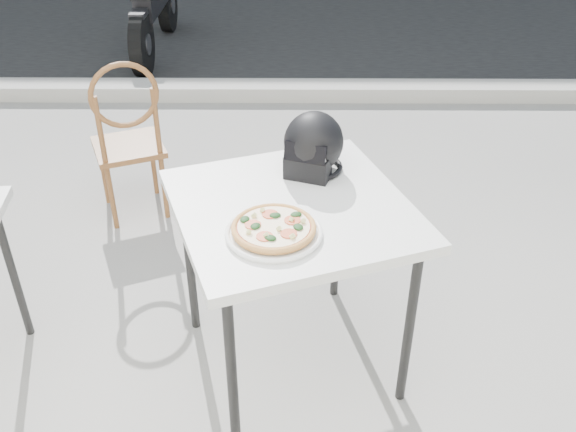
{
  "coord_description": "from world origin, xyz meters",
  "views": [
    {
      "loc": [
        0.56,
        -2.07,
        2.13
      ],
      "look_at": [
        0.55,
        -0.16,
        0.88
      ],
      "focal_mm": 40.0,
      "sensor_mm": 36.0,
      "label": 1
    }
  ],
  "objects_px": {
    "pizza": "(274,227)",
    "motorcycle": "(154,9)",
    "plate": "(274,233)",
    "helmet": "(313,146)",
    "cafe_table_main": "(292,221)",
    "cafe_chair_main": "(128,132)"
  },
  "relations": [
    {
      "from": "cafe_table_main",
      "to": "helmet",
      "type": "relative_size",
      "value": 3.47
    },
    {
      "from": "pizza",
      "to": "cafe_chair_main",
      "type": "bearing_deg",
      "value": 121.77
    },
    {
      "from": "cafe_table_main",
      "to": "cafe_chair_main",
      "type": "distance_m",
      "value": 1.51
    },
    {
      "from": "motorcycle",
      "to": "plate",
      "type": "bearing_deg",
      "value": -73.33
    },
    {
      "from": "helmet",
      "to": "cafe_table_main",
      "type": "bearing_deg",
      "value": -88.44
    },
    {
      "from": "plate",
      "to": "cafe_chair_main",
      "type": "bearing_deg",
      "value": 121.77
    },
    {
      "from": "cafe_table_main",
      "to": "pizza",
      "type": "height_order",
      "value": "pizza"
    },
    {
      "from": "plate",
      "to": "motorcycle",
      "type": "distance_m",
      "value": 4.59
    },
    {
      "from": "pizza",
      "to": "helmet",
      "type": "xyz_separation_m",
      "value": [
        0.15,
        0.48,
        0.08
      ]
    },
    {
      "from": "cafe_table_main",
      "to": "helmet",
      "type": "height_order",
      "value": "helmet"
    },
    {
      "from": "cafe_chair_main",
      "to": "motorcycle",
      "type": "relative_size",
      "value": 0.53
    },
    {
      "from": "cafe_table_main",
      "to": "motorcycle",
      "type": "distance_m",
      "value": 4.4
    },
    {
      "from": "plate",
      "to": "helmet",
      "type": "distance_m",
      "value": 0.51
    },
    {
      "from": "helmet",
      "to": "cafe_chair_main",
      "type": "xyz_separation_m",
      "value": [
        -1.01,
        0.91,
        -0.38
      ]
    },
    {
      "from": "helmet",
      "to": "plate",
      "type": "bearing_deg",
      "value": -88.5
    },
    {
      "from": "cafe_table_main",
      "to": "pizza",
      "type": "relative_size",
      "value": 2.95
    },
    {
      "from": "cafe_chair_main",
      "to": "cafe_table_main",
      "type": "bearing_deg",
      "value": 105.64
    },
    {
      "from": "cafe_table_main",
      "to": "plate",
      "type": "bearing_deg",
      "value": -107.41
    },
    {
      "from": "plate",
      "to": "helmet",
      "type": "xyz_separation_m",
      "value": [
        0.15,
        0.48,
        0.1
      ]
    },
    {
      "from": "helmet",
      "to": "motorcycle",
      "type": "bearing_deg",
      "value": 128.81
    },
    {
      "from": "pizza",
      "to": "motorcycle",
      "type": "distance_m",
      "value": 4.59
    },
    {
      "from": "plate",
      "to": "pizza",
      "type": "height_order",
      "value": "pizza"
    }
  ]
}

